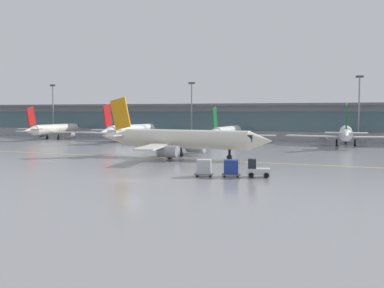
# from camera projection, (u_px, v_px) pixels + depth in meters

# --- Properties ---
(ground_plane) EXTENTS (400.00, 400.00, 0.00)m
(ground_plane) POSITION_uv_depth(u_px,v_px,m) (129.00, 181.00, 52.73)
(ground_plane) COLOR gray
(taxiway_centreline_stripe) EXTENTS (109.81, 7.14, 0.01)m
(taxiway_centreline_stripe) POSITION_uv_depth(u_px,v_px,m) (181.00, 159.00, 76.92)
(taxiway_centreline_stripe) COLOR yellow
(taxiway_centreline_stripe) RESTS_ON ground_plane
(terminal_concourse) EXTENTS (197.74, 11.00, 9.60)m
(terminal_concourse) POSITION_uv_depth(u_px,v_px,m) (278.00, 121.00, 131.23)
(terminal_concourse) COLOR #9EA3A8
(terminal_concourse) RESTS_ON ground_plane
(gate_airplane_0) EXTENTS (24.54, 26.39, 8.75)m
(gate_airplane_0) POSITION_uv_depth(u_px,v_px,m) (55.00, 129.00, 133.73)
(gate_airplane_0) COLOR silver
(gate_airplane_0) RESTS_ON ground_plane
(gate_airplane_1) EXTENTS (25.85, 27.77, 9.21)m
(gate_airplane_1) POSITION_uv_depth(u_px,v_px,m) (131.00, 131.00, 121.86)
(gate_airplane_1) COLOR white
(gate_airplane_1) RESTS_ON ground_plane
(gate_airplane_2) EXTENTS (24.05, 25.82, 8.57)m
(gate_airplane_2) POSITION_uv_depth(u_px,v_px,m) (227.00, 132.00, 117.19)
(gate_airplane_2) COLOR white
(gate_airplane_2) RESTS_ON ground_plane
(gate_airplane_3) EXTENTS (25.81, 27.81, 9.21)m
(gate_airplane_3) POSITION_uv_depth(u_px,v_px,m) (346.00, 133.00, 107.37)
(gate_airplane_3) COLOR white
(gate_airplane_3) RESTS_ON ground_plane
(taxiing_regional_jet) EXTENTS (29.82, 27.69, 9.88)m
(taxiing_regional_jet) POSITION_uv_depth(u_px,v_px,m) (183.00, 140.00, 78.75)
(taxiing_regional_jet) COLOR silver
(taxiing_regional_jet) RESTS_ON ground_plane
(baggage_tug) EXTENTS (2.86, 2.14, 2.10)m
(baggage_tug) POSITION_uv_depth(u_px,v_px,m) (257.00, 169.00, 55.68)
(baggage_tug) COLOR silver
(baggage_tug) RESTS_ON ground_plane
(cargo_dolly_lead) EXTENTS (2.43, 2.07, 1.94)m
(cargo_dolly_lead) POSITION_uv_depth(u_px,v_px,m) (231.00, 168.00, 55.99)
(cargo_dolly_lead) COLOR #595B60
(cargo_dolly_lead) RESTS_ON ground_plane
(cargo_dolly_trailing) EXTENTS (2.43, 2.07, 1.94)m
(cargo_dolly_trailing) POSITION_uv_depth(u_px,v_px,m) (204.00, 167.00, 56.34)
(cargo_dolly_trailing) COLOR #595B60
(cargo_dolly_trailing) RESTS_ON ground_plane
(apron_light_mast_0) EXTENTS (1.80, 0.36, 15.47)m
(apron_light_mast_0) POSITION_uv_depth(u_px,v_px,m) (53.00, 108.00, 146.09)
(apron_light_mast_0) COLOR gray
(apron_light_mast_0) RESTS_ON ground_plane
(apron_light_mast_1) EXTENTS (1.80, 0.36, 15.31)m
(apron_light_mast_1) POSITION_uv_depth(u_px,v_px,m) (192.00, 108.00, 131.91)
(apron_light_mast_1) COLOR gray
(apron_light_mast_1) RESTS_ON ground_plane
(apron_light_mast_2) EXTENTS (1.80, 0.36, 15.85)m
(apron_light_mast_2) POSITION_uv_depth(u_px,v_px,m) (359.00, 107.00, 115.21)
(apron_light_mast_2) COLOR gray
(apron_light_mast_2) RESTS_ON ground_plane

